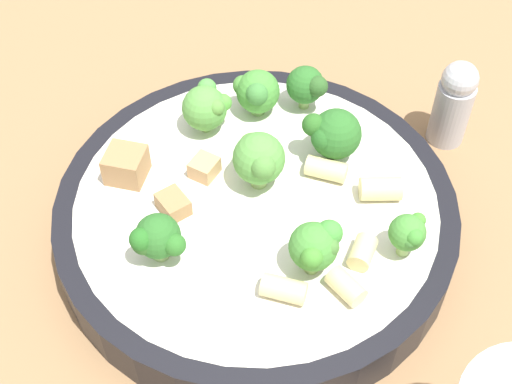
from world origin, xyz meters
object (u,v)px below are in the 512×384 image
(broccoli_floret_4, at_px, (316,246))
(broccoli_floret_5, at_px, (258,158))
(pasta_bowl, at_px, (256,215))
(rigatoni_0, at_px, (346,287))
(rigatoni_2, at_px, (284,289))
(chicken_chunk_1, at_px, (173,204))
(pepper_shaker, at_px, (454,102))
(rigatoni_4, at_px, (362,252))
(rigatoni_1, at_px, (326,169))
(chicken_chunk_0, at_px, (204,168))
(broccoli_floret_1, at_px, (206,107))
(chicken_chunk_2, at_px, (126,165))
(broccoli_floret_3, at_px, (159,242))
(broccoli_floret_0, at_px, (408,233))
(broccoli_floret_6, at_px, (330,132))
(rigatoni_3, at_px, (381,189))
(broccoli_floret_7, at_px, (257,92))
(broccoli_floret_2, at_px, (306,85))

(broccoli_floret_4, distance_m, broccoli_floret_5, 0.08)
(pasta_bowl, relative_size, rigatoni_0, 11.48)
(rigatoni_2, relative_size, chicken_chunk_1, 1.28)
(pepper_shaker, bearing_deg, rigatoni_4, 112.97)
(pasta_bowl, relative_size, broccoli_floret_4, 7.12)
(rigatoni_1, height_order, chicken_chunk_0, rigatoni_1)
(broccoli_floret_1, xyz_separation_m, rigatoni_0, (-0.18, 0.01, -0.02))
(broccoli_floret_4, height_order, chicken_chunk_2, broccoli_floret_4)
(pasta_bowl, distance_m, chicken_chunk_2, 0.10)
(rigatoni_1, xyz_separation_m, pepper_shaker, (-0.00, -0.13, -0.01))
(rigatoni_0, relative_size, pepper_shaker, 0.32)
(broccoli_floret_3, bearing_deg, chicken_chunk_1, -42.51)
(rigatoni_0, height_order, chicken_chunk_0, same)
(broccoli_floret_0, relative_size, rigatoni_0, 1.36)
(broccoli_floret_5, bearing_deg, rigatoni_0, 173.79)
(pasta_bowl, bearing_deg, rigatoni_1, -101.52)
(rigatoni_1, bearing_deg, broccoli_floret_3, 87.14)
(broccoli_floret_6, distance_m, rigatoni_0, 0.12)
(broccoli_floret_0, height_order, rigatoni_0, broccoli_floret_0)
(rigatoni_4, bearing_deg, rigatoni_3, -55.04)
(rigatoni_2, bearing_deg, broccoli_floret_5, -27.30)
(broccoli_floret_6, xyz_separation_m, broccoli_floret_7, (0.07, 0.01, -0.00))
(pasta_bowl, xyz_separation_m, rigatoni_2, (-0.07, 0.03, 0.02))
(chicken_chunk_0, bearing_deg, broccoli_floret_6, -115.13)
(broccoli_floret_4, bearing_deg, pasta_bowl, -3.87)
(broccoli_floret_3, height_order, rigatoni_0, broccoli_floret_3)
(chicken_chunk_1, bearing_deg, broccoli_floret_3, 137.49)
(broccoli_floret_6, xyz_separation_m, chicken_chunk_2, (0.07, 0.13, -0.01))
(broccoli_floret_4, bearing_deg, rigatoni_1, -45.93)
(broccoli_floret_0, bearing_deg, chicken_chunk_2, 33.38)
(broccoli_floret_2, height_order, rigatoni_3, broccoli_floret_2)
(broccoli_floret_2, distance_m, chicken_chunk_0, 0.11)
(pasta_bowl, bearing_deg, rigatoni_2, 155.85)
(broccoli_floret_0, height_order, rigatoni_1, broccoli_floret_0)
(chicken_chunk_1, bearing_deg, rigatoni_3, -121.85)
(pasta_bowl, bearing_deg, chicken_chunk_2, 38.75)
(broccoli_floret_1, height_order, chicken_chunk_2, broccoli_floret_1)
(broccoli_floret_1, distance_m, broccoli_floret_7, 0.04)
(rigatoni_0, distance_m, rigatoni_4, 0.03)
(broccoli_floret_7, bearing_deg, chicken_chunk_2, 88.95)
(broccoli_floret_2, distance_m, broccoli_floret_3, 0.18)
(pasta_bowl, xyz_separation_m, broccoli_floret_7, (0.07, -0.06, 0.04))
(broccoli_floret_7, relative_size, rigatoni_1, 1.29)
(pasta_bowl, distance_m, rigatoni_4, 0.09)
(broccoli_floret_6, bearing_deg, broccoli_floret_7, 11.83)
(broccoli_floret_4, height_order, broccoli_floret_5, broccoli_floret_5)
(pasta_bowl, xyz_separation_m, broccoli_floret_4, (-0.07, 0.00, 0.04))
(pasta_bowl, xyz_separation_m, broccoli_floret_6, (0.00, -0.07, 0.04))
(rigatoni_2, xyz_separation_m, rigatoni_4, (-0.01, -0.06, 0.00))
(broccoli_floret_2, distance_m, broccoli_floret_6, 0.06)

